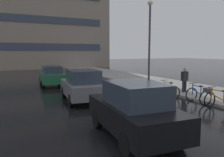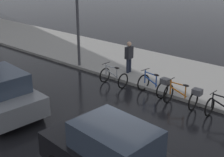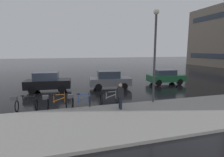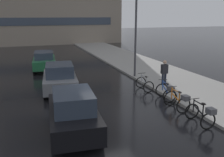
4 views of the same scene
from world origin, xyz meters
name	(u,v)px [view 4 (image 4 of 4)]	position (x,y,z in m)	size (l,w,h in m)	color
ground_plane	(114,117)	(0.00, 0.00, 0.00)	(140.00, 140.00, 0.00)	black
sidewalk_kerb	(140,65)	(6.00, 10.00, 0.07)	(4.80, 60.00, 0.14)	gray
bicycle_nearest	(202,114)	(3.10, -1.95, 0.50)	(0.76, 1.42, 0.99)	black
bicycle_second	(179,100)	(3.15, -0.22, 0.49)	(0.77, 1.39, 1.02)	black
bicycle_third	(167,91)	(3.39, 1.22, 0.49)	(0.90, 1.44, 0.99)	black
bicycle_farthest	(145,84)	(3.11, 3.25, 0.39)	(0.71, 1.15, 0.96)	black
car_black	(73,113)	(-1.93, -0.96, 0.85)	(2.02, 3.93, 1.70)	black
car_grey	(60,78)	(-1.68, 4.57, 0.84)	(2.21, 3.98, 1.67)	slate
car_green	(44,61)	(-2.06, 10.87, 0.79)	(1.99, 3.95, 1.54)	#1E6038
pedestrian	(164,72)	(4.60, 3.53, 0.94)	(0.41, 0.25, 1.67)	#1E2333
streetlamp	(136,24)	(3.78, 6.14, 3.80)	(0.36, 0.36, 6.14)	#424247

